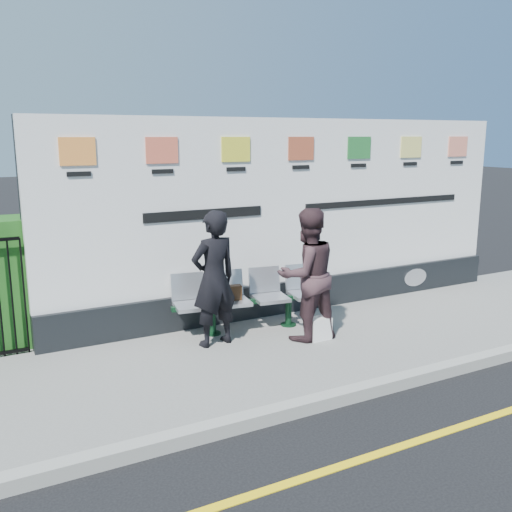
{
  "coord_description": "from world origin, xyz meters",
  "views": [
    {
      "loc": [
        -4.23,
        -3.65,
        2.87
      ],
      "look_at": [
        -0.65,
        3.07,
        1.25
      ],
      "focal_mm": 40.0,
      "sensor_mm": 36.0,
      "label": 1
    }
  ],
  "objects_px": {
    "billboard": "(297,229)",
    "bench": "(251,314)",
    "woman_right": "(307,275)",
    "woman_left": "(214,279)"
  },
  "relations": [
    {
      "from": "billboard",
      "to": "bench",
      "type": "height_order",
      "value": "billboard"
    },
    {
      "from": "billboard",
      "to": "woman_right",
      "type": "relative_size",
      "value": 4.43
    },
    {
      "from": "bench",
      "to": "woman_left",
      "type": "height_order",
      "value": "woman_left"
    },
    {
      "from": "bench",
      "to": "woman_right",
      "type": "relative_size",
      "value": 1.22
    },
    {
      "from": "billboard",
      "to": "bench",
      "type": "distance_m",
      "value": 1.64
    },
    {
      "from": "bench",
      "to": "woman_right",
      "type": "bearing_deg",
      "value": -44.06
    },
    {
      "from": "billboard",
      "to": "woman_left",
      "type": "xyz_separation_m",
      "value": [
        -1.81,
        -0.85,
        -0.39
      ]
    },
    {
      "from": "woman_left",
      "to": "woman_right",
      "type": "bearing_deg",
      "value": 153.58
    },
    {
      "from": "billboard",
      "to": "woman_right",
      "type": "height_order",
      "value": "billboard"
    },
    {
      "from": "woman_left",
      "to": "bench",
      "type": "bearing_deg",
      "value": -166.75
    }
  ]
}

